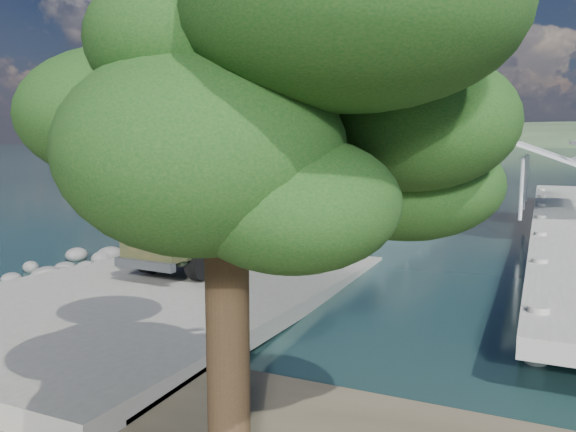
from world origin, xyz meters
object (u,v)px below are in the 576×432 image
at_px(pier, 573,207).
at_px(military_truck, 220,215).
at_px(landing_craft, 358,202).
at_px(soldier, 137,248).
at_px(overhang_tree, 210,129).

height_order(pier, military_truck, pier).
distance_m(landing_craft, military_truck, 20.39).
xyz_separation_m(pier, soldier, (-15.25, -18.55, -0.26)).
distance_m(military_truck, soldier, 3.43).
height_order(soldier, overhang_tree, overhang_tree).
xyz_separation_m(pier, overhang_tree, (-5.94, -28.18, 3.83)).
bearing_deg(military_truck, soldier, -125.06).
bearing_deg(pier, soldier, -129.43).
bearing_deg(soldier, military_truck, 19.15).
xyz_separation_m(military_truck, soldier, (-2.03, -2.57, -1.02)).
xyz_separation_m(pier, military_truck, (-13.22, -15.98, 0.75)).
bearing_deg(landing_craft, overhang_tree, -73.08).
relative_size(military_truck, soldier, 4.89).
relative_size(landing_craft, military_truck, 4.14).
height_order(landing_craft, military_truck, landing_craft).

